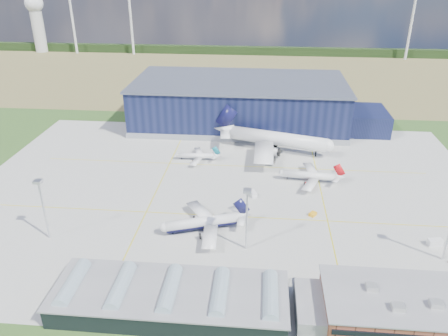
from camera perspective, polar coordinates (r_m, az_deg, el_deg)
ground at (r=177.82m, az=0.10°, el=-4.57°), size 600.00×600.00×0.00m
apron at (r=186.47m, az=0.38°, el=-3.01°), size 220.00×160.00×0.08m
farmland at (r=383.68m, az=3.14°, el=12.25°), size 600.00×220.00×0.01m
treeline at (r=461.01m, az=3.59°, el=15.06°), size 600.00×8.00×8.00m
horizon_dressing at (r=495.04m, az=-20.26°, el=17.90°), size 440.20×18.00×70.00m
hangar at (r=259.87m, az=2.64°, el=8.27°), size 145.00×62.00×26.10m
ops_building at (r=132.53m, az=22.99°, el=-16.72°), size 46.00×23.00×10.90m
glass_concourse at (r=128.32m, az=-5.42°, el=-16.60°), size 78.00×23.00×8.60m
light_mast_west at (r=161.47m, az=-22.71°, el=-3.87°), size 2.60×2.60×23.00m
light_mast_center at (r=143.67m, az=3.01°, el=-5.48°), size 2.60×2.60×23.00m
airliner_navy at (r=158.23m, az=-2.95°, el=-6.46°), size 43.14×42.69×11.10m
airliner_red at (r=195.58m, az=11.01°, el=-0.50°), size 31.94×31.37×9.58m
airliner_widebody at (r=222.60m, az=7.05°, el=4.69°), size 78.81×77.87×20.80m
airliner_regional at (r=213.52m, az=-3.70°, el=1.95°), size 23.48×23.01×7.42m
gse_tug_a at (r=166.98m, az=-2.15°, el=-6.47°), size 3.81×4.56×1.63m
gse_tug_b at (r=172.54m, az=11.51°, el=-5.93°), size 3.46×3.71×1.34m
gse_van_b at (r=182.66m, az=3.81°, el=-3.37°), size 3.62×4.99×2.08m
gse_tug_c at (r=233.28m, az=13.31°, el=2.61°), size 2.23×3.32×1.39m
gse_cart_b at (r=213.47m, az=6.25°, el=0.94°), size 3.73×3.39×1.35m
gse_van_c at (r=169.45m, az=25.84°, el=-8.72°), size 5.32×3.32×2.37m
car_b at (r=150.04m, az=24.25°, el=-13.49°), size 3.54×1.94×1.11m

